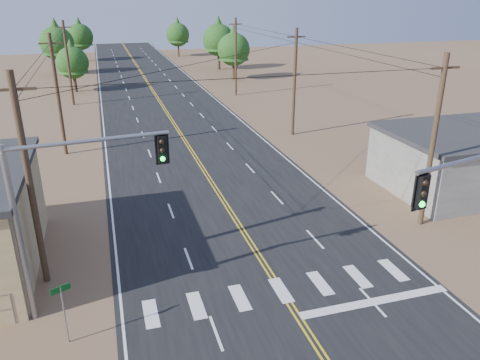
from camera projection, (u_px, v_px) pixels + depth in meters
name	position (u px, v px, depth m)	size (l,w,h in m)	color
road	(191.00, 150.00, 41.31)	(15.00, 200.00, 0.02)	black
utility_pole_left_near	(30.00, 182.00, 20.62)	(1.80, 0.30, 10.00)	#4C3826
utility_pole_left_mid	(58.00, 95.00, 38.42)	(1.80, 0.30, 10.00)	#4C3826
utility_pole_left_far	(68.00, 63.00, 56.23)	(1.80, 0.30, 10.00)	#4C3826
utility_pole_right_near	(433.00, 142.00, 26.18)	(1.80, 0.30, 10.00)	#4C3826
utility_pole_right_mid	(294.00, 82.00, 43.98)	(1.80, 0.30, 10.00)	#4C3826
utility_pole_right_far	(236.00, 57.00, 61.79)	(1.80, 0.30, 10.00)	#4C3826
signal_mast_left	(63.00, 199.00, 18.64)	(6.37, 0.90, 7.71)	gray
street_sign	(63.00, 305.00, 17.88)	(0.72, 0.35, 2.61)	gray
tree_left_near	(72.00, 59.00, 64.28)	(4.36, 4.36, 7.27)	#3F2D1E
tree_left_mid	(56.00, 40.00, 78.12)	(5.58, 5.58, 9.29)	#3F2D1E
tree_left_far	(80.00, 34.00, 93.85)	(5.19, 5.19, 8.66)	#3F2D1E
tree_right_near	(234.00, 46.00, 73.39)	(5.11, 5.11, 8.51)	#3F2D1E
tree_right_mid	(219.00, 37.00, 83.16)	(5.63, 5.63, 9.38)	#3F2D1E
tree_right_far	(178.00, 32.00, 101.31)	(4.98, 4.98, 8.30)	#3F2D1E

